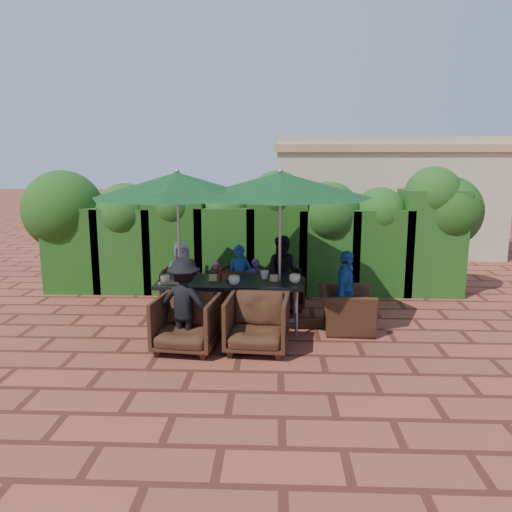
{
  "coord_description": "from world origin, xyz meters",
  "views": [
    {
      "loc": [
        0.48,
        -7.46,
        2.56
      ],
      "look_at": [
        0.16,
        0.4,
        1.07
      ],
      "focal_mm": 35.0,
      "sensor_mm": 36.0,
      "label": 1
    }
  ],
  "objects_px": {
    "umbrella_left": "(177,186)",
    "chair_far_mid": "(241,287)",
    "umbrella_right": "(280,185)",
    "chair_far_right": "(280,289)",
    "dining_table": "(230,285)",
    "chair_end_right": "(346,303)",
    "chair_far_left": "(185,287)",
    "chair_near_left": "(186,321)",
    "chair_near_right": "(257,321)"
  },
  "relations": [
    {
      "from": "umbrella_left",
      "to": "chair_far_mid",
      "type": "relative_size",
      "value": 3.12
    },
    {
      "from": "chair_far_left",
      "to": "chair_far_mid",
      "type": "relative_size",
      "value": 0.98
    },
    {
      "from": "dining_table",
      "to": "chair_end_right",
      "type": "bearing_deg",
      "value": -0.44
    },
    {
      "from": "chair_far_right",
      "to": "chair_near_right",
      "type": "height_order",
      "value": "chair_near_right"
    },
    {
      "from": "dining_table",
      "to": "chair_far_right",
      "type": "relative_size",
      "value": 3.13
    },
    {
      "from": "chair_near_left",
      "to": "chair_end_right",
      "type": "bearing_deg",
      "value": 30.21
    },
    {
      "from": "chair_far_mid",
      "to": "chair_near_left",
      "type": "height_order",
      "value": "chair_near_left"
    },
    {
      "from": "umbrella_left",
      "to": "chair_end_right",
      "type": "distance_m",
      "value": 3.13
    },
    {
      "from": "chair_near_left",
      "to": "chair_near_right",
      "type": "xyz_separation_m",
      "value": [
        0.97,
        0.02,
        0.01
      ]
    },
    {
      "from": "dining_table",
      "to": "chair_far_mid",
      "type": "bearing_deg",
      "value": 83.01
    },
    {
      "from": "dining_table",
      "to": "chair_end_right",
      "type": "distance_m",
      "value": 1.82
    },
    {
      "from": "umbrella_right",
      "to": "chair_end_right",
      "type": "relative_size",
      "value": 2.91
    },
    {
      "from": "chair_far_mid",
      "to": "chair_near_left",
      "type": "distance_m",
      "value": 2.02
    },
    {
      "from": "umbrella_left",
      "to": "chair_end_right",
      "type": "relative_size",
      "value": 2.7
    },
    {
      "from": "umbrella_left",
      "to": "umbrella_right",
      "type": "xyz_separation_m",
      "value": [
        1.53,
        0.11,
        0.0
      ]
    },
    {
      "from": "chair_near_left",
      "to": "chair_near_right",
      "type": "height_order",
      "value": "chair_near_right"
    },
    {
      "from": "umbrella_right",
      "to": "dining_table",
      "type": "bearing_deg",
      "value": -177.44
    },
    {
      "from": "chair_far_left",
      "to": "chair_near_right",
      "type": "xyz_separation_m",
      "value": [
        1.33,
        -1.9,
        0.02
      ]
    },
    {
      "from": "dining_table",
      "to": "chair_far_mid",
      "type": "relative_size",
      "value": 2.69
    },
    {
      "from": "umbrella_left",
      "to": "chair_far_left",
      "type": "xyz_separation_m",
      "value": [
        -0.11,
        1.0,
        -1.81
      ]
    },
    {
      "from": "dining_table",
      "to": "chair_near_right",
      "type": "relative_size",
      "value": 2.63
    },
    {
      "from": "chair_far_left",
      "to": "chair_far_right",
      "type": "relative_size",
      "value": 1.14
    },
    {
      "from": "chair_far_right",
      "to": "dining_table",
      "type": "bearing_deg",
      "value": 36.7
    },
    {
      "from": "dining_table",
      "to": "chair_near_right",
      "type": "distance_m",
      "value": 1.1
    },
    {
      "from": "chair_far_left",
      "to": "chair_far_mid",
      "type": "xyz_separation_m",
      "value": [
        0.98,
        -0.0,
        0.01
      ]
    },
    {
      "from": "chair_end_right",
      "to": "umbrella_left",
      "type": "bearing_deg",
      "value": 94.28
    },
    {
      "from": "dining_table",
      "to": "chair_far_left",
      "type": "bearing_deg",
      "value": 133.28
    },
    {
      "from": "umbrella_left",
      "to": "chair_far_right",
      "type": "height_order",
      "value": "umbrella_left"
    },
    {
      "from": "dining_table",
      "to": "umbrella_right",
      "type": "xyz_separation_m",
      "value": [
        0.77,
        0.03,
        1.54
      ]
    },
    {
      "from": "umbrella_left",
      "to": "umbrella_right",
      "type": "relative_size",
      "value": 0.93
    },
    {
      "from": "chair_near_right",
      "to": "chair_far_mid",
      "type": "bearing_deg",
      "value": 105.64
    },
    {
      "from": "umbrella_left",
      "to": "chair_far_left",
      "type": "relative_size",
      "value": 3.19
    },
    {
      "from": "chair_far_mid",
      "to": "chair_near_right",
      "type": "xyz_separation_m",
      "value": [
        0.35,
        -1.89,
        0.01
      ]
    },
    {
      "from": "chair_end_right",
      "to": "chair_far_right",
      "type": "bearing_deg",
      "value": 47.54
    },
    {
      "from": "chair_far_left",
      "to": "chair_near_left",
      "type": "xyz_separation_m",
      "value": [
        0.36,
        -1.92,
        0.01
      ]
    },
    {
      "from": "umbrella_right",
      "to": "chair_far_mid",
      "type": "distance_m",
      "value": 2.11
    },
    {
      "from": "chair_far_left",
      "to": "umbrella_left",
      "type": "bearing_deg",
      "value": 90.64
    },
    {
      "from": "umbrella_left",
      "to": "chair_far_right",
      "type": "distance_m",
      "value": 2.65
    },
    {
      "from": "umbrella_left",
      "to": "chair_far_right",
      "type": "xyz_separation_m",
      "value": [
        1.55,
        1.09,
        -1.85
      ]
    },
    {
      "from": "chair_far_left",
      "to": "chair_end_right",
      "type": "relative_size",
      "value": 0.85
    },
    {
      "from": "chair_far_left",
      "to": "chair_far_right",
      "type": "height_order",
      "value": "chair_far_left"
    },
    {
      "from": "umbrella_left",
      "to": "chair_far_right",
      "type": "relative_size",
      "value": 3.62
    },
    {
      "from": "chair_near_left",
      "to": "chair_far_mid",
      "type": "bearing_deg",
      "value": 79.17
    },
    {
      "from": "chair_far_right",
      "to": "chair_far_left",
      "type": "bearing_deg",
      "value": -12.47
    },
    {
      "from": "umbrella_left",
      "to": "chair_near_right",
      "type": "relative_size",
      "value": 3.04
    },
    {
      "from": "umbrella_left",
      "to": "umbrella_right",
      "type": "height_order",
      "value": "same"
    },
    {
      "from": "umbrella_left",
      "to": "chair_far_mid",
      "type": "bearing_deg",
      "value": 48.58
    },
    {
      "from": "chair_near_right",
      "to": "umbrella_right",
      "type": "bearing_deg",
      "value": 78.27
    },
    {
      "from": "umbrella_right",
      "to": "chair_near_left",
      "type": "height_order",
      "value": "umbrella_right"
    },
    {
      "from": "umbrella_right",
      "to": "chair_near_right",
      "type": "distance_m",
      "value": 2.07
    }
  ]
}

